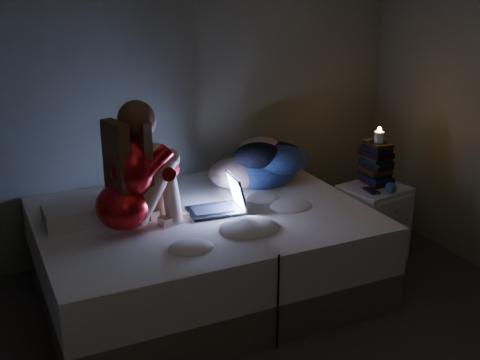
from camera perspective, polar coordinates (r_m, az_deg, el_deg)
wall_back at (r=4.51m, az=-5.60°, el=9.39°), size 3.60×0.02×2.60m
bed at (r=4.04m, az=-3.51°, el=-6.88°), size 2.10×1.58×0.58m
pillow at (r=3.86m, az=-15.36°, el=-3.19°), size 0.40×0.29×0.12m
woman at (r=3.54m, az=-11.38°, el=0.96°), size 0.56×0.44×0.80m
laptop at (r=3.87m, az=-2.42°, el=-1.36°), size 0.38×0.29×0.25m
clothes_pile at (r=4.38m, az=2.07°, el=1.82°), size 0.72×0.65×0.35m
nightstand at (r=4.58m, az=12.55°, el=-4.06°), size 0.50×0.46×0.58m
book_stack at (r=4.50m, az=12.97°, el=1.54°), size 0.19×0.25×0.31m
candle at (r=4.45m, az=13.16°, el=3.91°), size 0.07×0.07×0.08m
phone at (r=4.38m, az=12.25°, el=-0.95°), size 0.11×0.15×0.01m
blue_orb at (r=4.34m, az=13.97°, el=-0.81°), size 0.08×0.08×0.08m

